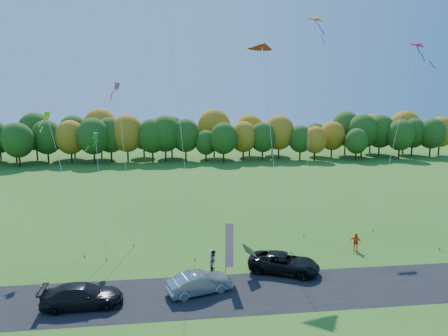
{
  "coord_description": "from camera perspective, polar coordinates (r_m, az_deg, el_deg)",
  "views": [
    {
      "loc": [
        -4.26,
        -29.22,
        13.18
      ],
      "look_at": [
        0.0,
        6.0,
        7.0
      ],
      "focal_mm": 32.0,
      "sensor_mm": 36.0,
      "label": 1
    }
  ],
  "objects": [
    {
      "name": "ground",
      "position": [
        32.33,
        1.32,
        -14.18
      ],
      "size": [
        160.0,
        160.0,
        0.0
      ],
      "primitive_type": "plane",
      "color": "#296019"
    },
    {
      "name": "kite_parafoil_rainbow",
      "position": [
        46.11,
        23.43,
        4.71
      ],
      "size": [
        9.01,
        7.57,
        19.66
      ],
      "color": "#4C3F33",
      "rests_on": "ground"
    },
    {
      "name": "kite_parafoil_orange",
      "position": [
        44.84,
        12.2,
        7.46
      ],
      "size": [
        6.52,
        13.52,
        23.26
      ],
      "color": "#4C3F33",
      "rests_on": "ground"
    },
    {
      "name": "silver_sedan",
      "position": [
        28.49,
        -3.51,
        -16.04
      ],
      "size": [
        4.74,
        2.86,
        1.47
      ],
      "primitive_type": "imported",
      "rotation": [
        0.0,
        0.0,
        1.88
      ],
      "color": "#9D9EA1",
      "rests_on": "ground"
    },
    {
      "name": "kite_diamond_yellow",
      "position": [
        37.56,
        -21.79,
        -1.89
      ],
      "size": [
        4.35,
        5.8,
        12.4
      ],
      "color": "#4C3F33",
      "rests_on": "ground"
    },
    {
      "name": "asphalt_strip",
      "position": [
        28.77,
        2.51,
        -17.38
      ],
      "size": [
        90.0,
        6.0,
        0.01
      ],
      "primitive_type": "cube",
      "color": "black",
      "rests_on": "ground"
    },
    {
      "name": "person_tailgate_b",
      "position": [
        31.91,
        -1.47,
        -12.99
      ],
      "size": [
        0.78,
        0.89,
        1.55
      ],
      "primitive_type": "imported",
      "rotation": [
        0.0,
        0.0,
        1.28
      ],
      "color": "gray",
      "rests_on": "ground"
    },
    {
      "name": "tree_line",
      "position": [
        85.35,
        -3.95,
        0.98
      ],
      "size": [
        116.0,
        12.0,
        10.0
      ],
      "primitive_type": null,
      "color": "#1E4711",
      "rests_on": "ground"
    },
    {
      "name": "feather_flag",
      "position": [
        29.45,
        0.69,
        -10.9
      ],
      "size": [
        0.59,
        0.11,
        4.46
      ],
      "color": "#999999",
      "rests_on": "ground"
    },
    {
      "name": "kite_diamond_pink",
      "position": [
        39.2,
        -13.98,
        1.07
      ],
      "size": [
        2.4,
        7.41,
        15.16
      ],
      "color": "#4C3F33",
      "rests_on": "ground"
    },
    {
      "name": "kite_diamond_green",
      "position": [
        35.95,
        -17.21,
        -3.54
      ],
      "size": [
        1.82,
        5.32,
        10.46
      ],
      "color": "#4C3F33",
      "rests_on": "ground"
    },
    {
      "name": "kite_delta_red",
      "position": [
        36.23,
        6.55,
        7.12
      ],
      "size": [
        2.64,
        8.72,
        19.51
      ],
      "color": "#4C3F33",
      "rests_on": "ground"
    },
    {
      "name": "kite_delta_blue",
      "position": [
        36.18,
        -6.86,
        11.37
      ],
      "size": [
        4.08,
        10.8,
        28.79
      ],
      "color": "#4C3F33",
      "rests_on": "ground"
    },
    {
      "name": "black_suv",
      "position": [
        31.79,
        8.56,
        -13.25
      ],
      "size": [
        5.94,
        4.51,
        1.5
      ],
      "primitive_type": "imported",
      "rotation": [
        0.0,
        0.0,
        1.14
      ],
      "color": "black",
      "rests_on": "ground"
    },
    {
      "name": "dark_truck_a",
      "position": [
        28.31,
        -19.59,
        -16.8
      ],
      "size": [
        5.19,
        2.3,
        1.48
      ],
      "primitive_type": "imported",
      "rotation": [
        0.0,
        0.0,
        1.62
      ],
      "color": "black",
      "rests_on": "ground"
    },
    {
      "name": "person_east",
      "position": [
        37.33,
        18.29,
        -10.01
      ],
      "size": [
        0.98,
        0.86,
        1.59
      ],
      "primitive_type": "imported",
      "rotation": [
        0.0,
        0.0,
        -0.63
      ],
      "color": "#F14516",
      "rests_on": "ground"
    },
    {
      "name": "person_tailgate_a",
      "position": [
        31.99,
        -1.77,
        -12.91
      ],
      "size": [
        0.58,
        0.68,
        1.58
      ],
      "primitive_type": "imported",
      "rotation": [
        0.0,
        0.0,
        1.16
      ],
      "color": "silver",
      "rests_on": "ground"
    }
  ]
}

